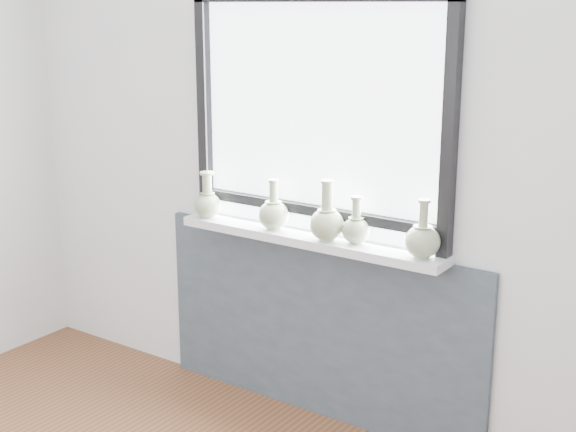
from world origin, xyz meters
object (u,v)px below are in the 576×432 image
Objects in this scene: vase_d at (356,228)px; vase_e at (422,239)px; vase_b at (273,213)px; vase_c at (327,221)px; vase_a at (208,202)px; windowsill at (308,239)px.

vase_e is (0.32, -0.02, 0.01)m from vase_d.
vase_d is (0.42, 0.02, -0.01)m from vase_b.
vase_c is 0.45m from vase_e.
vase_a is 0.97× the size of vase_b.
vase_b is at bearing -177.62° from vase_d.
windowsill is at bearing 178.07° from vase_e.
vase_d is at bearing 2.38° from vase_b.
vase_e is at bearing 1.09° from vase_c.
vase_a is 0.92× the size of vase_e.
vase_b is at bearing 179.55° from vase_e.
vase_e is (0.74, -0.01, 0.00)m from vase_b.
vase_b is 0.87× the size of vase_c.
vase_b is (-0.18, -0.01, 0.09)m from windowsill.
vase_a reaches higher than vase_d.
vase_c reaches higher than vase_b.
vase_b is 0.74m from vase_e.
vase_a is (-0.56, -0.03, 0.09)m from windowsill.
windowsill is at bearing 4.13° from vase_b.
vase_e is (0.56, -0.02, 0.10)m from windowsill.
vase_d is at bearing 14.06° from vase_c.
vase_a is at bearing -177.80° from vase_d.
vase_e reaches higher than windowsill.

